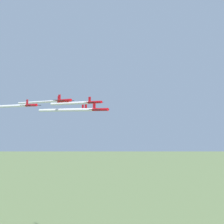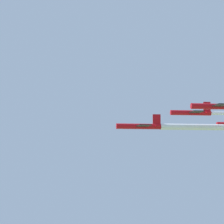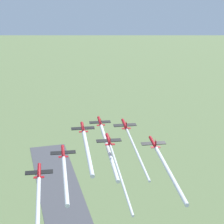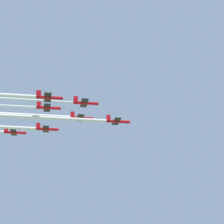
{
  "view_description": "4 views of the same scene",
  "coord_description": "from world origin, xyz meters",
  "px_view_note": "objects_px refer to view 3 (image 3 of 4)",
  "views": [
    {
      "loc": [
        72.75,
        -57.25,
        121.88
      ],
      "look_at": [
        -38.02,
        -2.16,
        122.47
      ],
      "focal_mm": 50.0,
      "sensor_mm": 36.0,
      "label": 1
    },
    {
      "loc": [
        -50.39,
        106.41,
        114.84
      ],
      "look_at": [
        -36.81,
        -5.92,
        126.7
      ],
      "focal_mm": 85.0,
      "sensor_mm": 36.0,
      "label": 2
    },
    {
      "loc": [
        -209.98,
        -30.8,
        192.48
      ],
      "look_at": [
        -46.54,
        -10.92,
        129.55
      ],
      "focal_mm": 70.0,
      "sensor_mm": 36.0,
      "label": 3
    },
    {
      "loc": [
        -28.21,
        -169.97,
        67.18
      ],
      "look_at": [
        -45.21,
        -3.14,
        128.4
      ],
      "focal_mm": 70.0,
      "sensor_mm": 36.0,
      "label": 4
    }
  ],
  "objects_px": {
    "jet_1": "(83,128)",
    "jet_2": "(125,125)",
    "jet_4": "(109,140)",
    "jet_6": "(39,172)",
    "jet_5": "(153,143)",
    "jet_3": "(63,152)",
    "jet_0": "(100,122)"
  },
  "relations": [
    {
      "from": "jet_3",
      "to": "jet_4",
      "type": "height_order",
      "value": "jet_4"
    },
    {
      "from": "jet_2",
      "to": "jet_4",
      "type": "distance_m",
      "value": 16.11
    },
    {
      "from": "jet_3",
      "to": "jet_5",
      "type": "xyz_separation_m",
      "value": [
        8.44,
        -31.55,
        1.49
      ]
    },
    {
      "from": "jet_1",
      "to": "jet_5",
      "type": "xyz_separation_m",
      "value": [
        -7.08,
        -27.25,
        -1.52
      ]
    },
    {
      "from": "jet_1",
      "to": "jet_6",
      "type": "distance_m",
      "value": 32.32
    },
    {
      "from": "jet_0",
      "to": "jet_5",
      "type": "relative_size",
      "value": 1.0
    },
    {
      "from": "jet_2",
      "to": "jet_5",
      "type": "distance_m",
      "value": 16.22
    },
    {
      "from": "jet_2",
      "to": "jet_6",
      "type": "distance_m",
      "value": 42.98
    },
    {
      "from": "jet_2",
      "to": "jet_3",
      "type": "xyz_separation_m",
      "value": [
        -19.74,
        20.08,
        -3.39
      ]
    },
    {
      "from": "jet_2",
      "to": "jet_4",
      "type": "bearing_deg",
      "value": -120.47
    },
    {
      "from": "jet_0",
      "to": "jet_2",
      "type": "xyz_separation_m",
      "value": [
        -11.3,
        -11.48,
        3.92
      ]
    },
    {
      "from": "jet_4",
      "to": "jet_5",
      "type": "relative_size",
      "value": 1.0
    },
    {
      "from": "jet_2",
      "to": "jet_4",
      "type": "xyz_separation_m",
      "value": [
        -15.52,
        4.3,
        0.25
      ]
    },
    {
      "from": "jet_0",
      "to": "jet_1",
      "type": "distance_m",
      "value": 16.49
    },
    {
      "from": "jet_4",
      "to": "jet_6",
      "type": "bearing_deg",
      "value": -150.46
    },
    {
      "from": "jet_1",
      "to": "jet_2",
      "type": "height_order",
      "value": "jet_2"
    },
    {
      "from": "jet_2",
      "to": "jet_6",
      "type": "xyz_separation_m",
      "value": [
        -35.26,
        24.37,
        -3.08
      ]
    },
    {
      "from": "jet_3",
      "to": "jet_5",
      "type": "bearing_deg",
      "value": 0.0
    },
    {
      "from": "jet_1",
      "to": "jet_6",
      "type": "bearing_deg",
      "value": -120.47
    },
    {
      "from": "jet_2",
      "to": "jet_5",
      "type": "xyz_separation_m",
      "value": [
        -11.3,
        -11.48,
        -1.89
      ]
    },
    {
      "from": "jet_4",
      "to": "jet_6",
      "type": "height_order",
      "value": "jet_4"
    },
    {
      "from": "jet_2",
      "to": "jet_6",
      "type": "height_order",
      "value": "jet_2"
    },
    {
      "from": "jet_2",
      "to": "jet_5",
      "type": "bearing_deg",
      "value": -59.53
    },
    {
      "from": "jet_0",
      "to": "jet_6",
      "type": "xyz_separation_m",
      "value": [
        -46.56,
        12.9,
        0.85
      ]
    },
    {
      "from": "jet_2",
      "to": "jet_3",
      "type": "distance_m",
      "value": 28.36
    },
    {
      "from": "jet_2",
      "to": "jet_6",
      "type": "bearing_deg",
      "value": -139.64
    },
    {
      "from": "jet_5",
      "to": "jet_6",
      "type": "relative_size",
      "value": 1.0
    },
    {
      "from": "jet_0",
      "to": "jet_5",
      "type": "bearing_deg",
      "value": -59.53
    },
    {
      "from": "jet_0",
      "to": "jet_4",
      "type": "distance_m",
      "value": 28.08
    },
    {
      "from": "jet_4",
      "to": "jet_5",
      "type": "bearing_deg",
      "value": 0.0
    },
    {
      "from": "jet_1",
      "to": "jet_3",
      "type": "distance_m",
      "value": 16.38
    },
    {
      "from": "jet_5",
      "to": "jet_6",
      "type": "distance_m",
      "value": 43.14
    }
  ]
}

